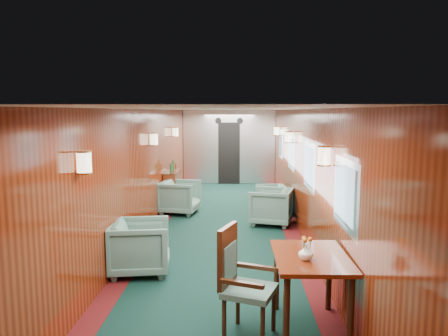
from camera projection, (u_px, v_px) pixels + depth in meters
name	position (u px, v px, depth m)	size (l,w,h in m)	color
room	(222.00, 150.00, 8.28)	(12.00, 12.10, 2.40)	black
bulkhead	(229.00, 147.00, 14.19)	(2.98, 0.17, 2.39)	silver
windows_right	(299.00, 158.00, 8.50)	(0.02, 8.60, 0.80)	silver
wall_sconces	(223.00, 140.00, 8.82)	(2.97, 7.97, 0.25)	beige
dining_table	(311.00, 267.00, 4.68)	(0.80, 1.12, 0.83)	maroon
side_chair	(240.00, 277.00, 4.58)	(0.66, 0.67, 1.17)	#1F4945
credenza	(172.00, 188.00, 10.86)	(0.31, 0.98, 1.16)	maroon
flower_vase	(306.00, 252.00, 4.50)	(0.15, 0.15, 0.16)	white
armchair_left_near	(140.00, 247.00, 6.39)	(0.83, 0.86, 0.78)	#1F4945
armchair_left_far	(180.00, 197.00, 10.10)	(0.82, 0.85, 0.77)	#1F4945
armchair_right_near	(271.00, 206.00, 9.12)	(0.82, 0.84, 0.77)	#1F4945
armchair_right_far	(271.00, 198.00, 10.30)	(0.67, 0.69, 0.63)	#1F4945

